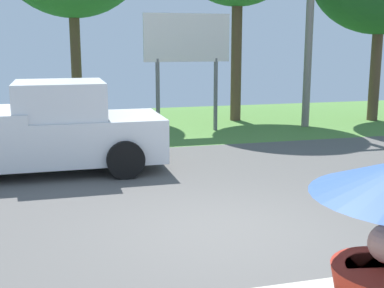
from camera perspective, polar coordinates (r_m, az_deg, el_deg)
The scene contains 4 objects.
ground_plane at distance 10.14m, azimuth -1.12°, elevation -4.19°, with size 40.00×22.00×0.20m.
pickup_truck at distance 10.98m, azimuth -16.94°, elevation 1.44°, with size 5.20×2.28×1.88m.
utility_pole at distance 16.64m, azimuth 13.13°, elevation 14.33°, with size 1.80×0.24×6.88m.
roadside_billboard at distance 15.27m, azimuth -0.56°, elevation 10.91°, with size 2.60×0.12×3.50m.
Camera 1 is at (-2.35, -6.53, 2.67)m, focal length 47.46 mm.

